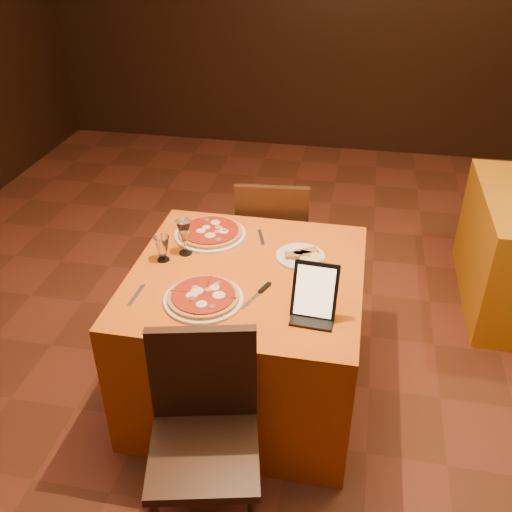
% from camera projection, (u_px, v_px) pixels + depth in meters
% --- Properties ---
extents(floor, '(6.00, 7.00, 0.01)m').
position_uv_depth(floor, '(300.00, 379.00, 3.16)').
color(floor, '#5E2D19').
rests_on(floor, ground).
extents(wall_back, '(6.00, 0.01, 2.80)m').
position_uv_depth(wall_back, '(353.00, 6.00, 5.32)').
color(wall_back, black).
rests_on(wall_back, floor).
extents(main_table, '(1.10, 1.10, 0.75)m').
position_uv_depth(main_table, '(247.00, 333.00, 2.91)').
color(main_table, '#D45C0D').
rests_on(main_table, floor).
extents(chair_main_near, '(0.53, 0.53, 0.91)m').
position_uv_depth(chair_main_near, '(204.00, 452.00, 2.19)').
color(chair_main_near, black).
rests_on(chair_main_near, floor).
extents(chair_main_far, '(0.47, 0.47, 0.91)m').
position_uv_depth(chair_main_far, '(273.00, 240.00, 3.55)').
color(chair_main_far, black).
rests_on(chair_main_far, floor).
extents(pizza_near, '(0.35, 0.35, 0.03)m').
position_uv_depth(pizza_near, '(203.00, 298.00, 2.52)').
color(pizza_near, white).
rests_on(pizza_near, main_table).
extents(pizza_far, '(0.38, 0.38, 0.03)m').
position_uv_depth(pizza_far, '(210.00, 233.00, 3.00)').
color(pizza_far, white).
rests_on(pizza_far, main_table).
extents(cutlet_dish, '(0.24, 0.24, 0.03)m').
position_uv_depth(cutlet_dish, '(300.00, 255.00, 2.82)').
color(cutlet_dish, white).
rests_on(cutlet_dish, main_table).
extents(wine_glass, '(0.10, 0.10, 0.19)m').
position_uv_depth(wine_glass, '(184.00, 237.00, 2.81)').
color(wine_glass, '#DBB67C').
rests_on(wine_glass, main_table).
extents(water_glass, '(0.09, 0.09, 0.13)m').
position_uv_depth(water_glass, '(163.00, 249.00, 2.77)').
color(water_glass, white).
rests_on(water_glass, main_table).
extents(tablet, '(0.20, 0.11, 0.23)m').
position_uv_depth(tablet, '(315.00, 291.00, 2.38)').
color(tablet, black).
rests_on(tablet, main_table).
extents(knife, '(0.09, 0.18, 0.01)m').
position_uv_depth(knife, '(254.00, 298.00, 2.54)').
color(knife, '#B6B5BC').
rests_on(knife, main_table).
extents(fork_near, '(0.03, 0.17, 0.01)m').
position_uv_depth(fork_near, '(136.00, 295.00, 2.55)').
color(fork_near, '#BAB9C0').
rests_on(fork_near, main_table).
extents(fork_far, '(0.07, 0.16, 0.01)m').
position_uv_depth(fork_far, '(261.00, 237.00, 2.99)').
color(fork_far, silver).
rests_on(fork_far, main_table).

